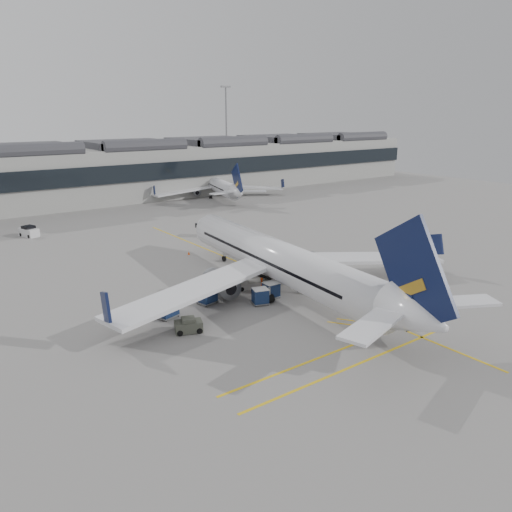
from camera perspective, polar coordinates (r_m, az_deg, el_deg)
ground at (r=46.73m, az=-1.69°, el=-7.12°), size 220.00×220.00×0.00m
terminal at (r=110.66m, az=-23.80°, el=8.38°), size 200.00×20.45×12.40m
light_masts at (r=123.49m, az=-26.57°, el=12.64°), size 113.00×0.60×25.45m
apron_markings at (r=59.82m, az=0.69°, el=-1.83°), size 0.25×60.00×0.01m
airliner_main at (r=52.21m, az=2.93°, el=-0.66°), size 39.38×43.21×11.50m
airliner_far at (r=113.49m, az=-4.42°, el=8.04°), size 29.31×32.45×8.82m
belt_loader at (r=54.34m, az=-0.47°, el=-3.06°), size 5.04×2.87×2.00m
baggage_cart_a at (r=51.31m, az=1.74°, el=-3.87°), size 1.63×1.36×1.69m
baggage_cart_b at (r=49.62m, az=0.49°, el=-4.58°), size 1.91×1.73×1.67m
baggage_cart_c at (r=50.04m, az=-5.62°, el=-4.34°), size 2.05×1.81×1.89m
baggage_cart_d at (r=47.19m, az=-10.16°, el=-5.73°), size 2.27×2.05×2.01m
ramp_agent_a at (r=52.75m, az=0.70°, el=-3.36°), size 0.65×0.74×1.70m
ramp_agent_b at (r=54.44m, az=-2.22°, el=-2.58°), size 1.00×0.80×1.98m
pushback_tug at (r=44.12m, az=-7.72°, el=-7.89°), size 2.70×2.16×1.32m
safety_cone_nose at (r=67.62m, az=-7.68°, el=0.34°), size 0.32×0.32×0.44m
safety_cone_engine at (r=59.82m, az=2.11°, el=-1.60°), size 0.35×0.35×0.49m
service_van_mid at (r=84.42m, az=-24.52°, el=2.55°), size 2.60×3.59×1.66m
service_van_right at (r=76.96m, az=-5.06°, el=2.92°), size 4.39×4.38×2.13m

